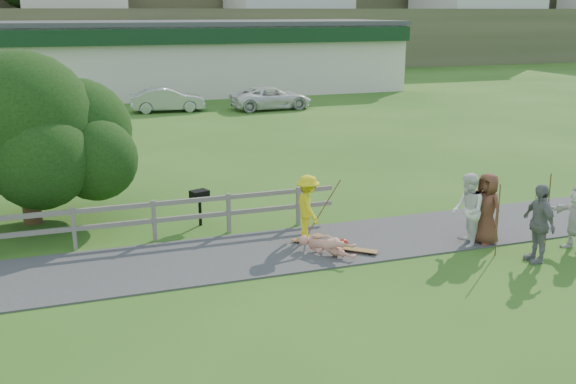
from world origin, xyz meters
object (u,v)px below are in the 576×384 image
spectator_a (468,210)px  skater_rider (308,211)px  car_silver (167,100)px  tree (25,152)px  skater_fallen (327,245)px  bbq (200,208)px  spectator_c (486,209)px  car_white (271,98)px  spectator_b (539,223)px

spectator_a → skater_rider: bearing=-91.8°
spectator_a → car_silver: (-3.80, 25.23, -0.24)m
car_silver → tree: tree is taller
skater_fallen → bbq: (-2.48, 3.34, 0.23)m
skater_fallen → spectator_a: 3.75m
spectator_c → car_white: (1.81, 24.20, -0.25)m
skater_fallen → spectator_a: (3.66, -0.47, 0.67)m
spectator_a → spectator_b: 1.76m
spectator_b → tree: bearing=-115.8°
car_silver → car_white: car_silver is taller
spectator_b → car_white: bearing=-177.6°
car_white → spectator_c: bearing=172.9°
car_white → spectator_b: bearing=174.2°
spectator_a → car_silver: size_ratio=0.44×
spectator_b → car_silver: (-4.78, 26.69, -0.25)m
skater_fallen → skater_rider: bearing=56.8°
skater_rider → spectator_b: (4.71, -3.07, 0.12)m
car_white → bbq: 22.07m
spectator_b → car_silver: 27.12m
skater_rider → spectator_b: 5.63m
skater_fallen → car_white: bearing=39.0°
car_white → skater_fallen: bearing=163.0°
skater_rider → tree: 8.03m
spectator_a → spectator_c: 0.54m
car_white → tree: bearing=142.4°
spectator_c → tree: (-11.16, 5.60, 1.12)m
skater_rider → car_white: 23.37m
skater_fallen → bbq: size_ratio=1.50×
spectator_c → car_white: size_ratio=0.38×
tree → car_white: bearing=55.1°
spectator_a → car_white: 24.29m
spectator_b → spectator_c: size_ratio=1.02×
spectator_b → tree: 13.60m
spectator_b → spectator_a: bearing=-140.6°
car_white → skater_rider: bearing=162.1°
spectator_b → spectator_c: (-0.44, 1.43, -0.02)m
spectator_c → bbq: bearing=-132.2°
skater_rider → car_white: skater_rider is taller
car_white → bbq: size_ratio=4.85×
skater_rider → spectator_c: 4.58m
skater_fallen → car_white: size_ratio=0.31×
spectator_b → spectator_c: spectator_b is taller
spectator_c → skater_rider: bearing=-123.3°
spectator_a → bbq: spectator_a is taller
skater_fallen → car_silver: 24.77m
spectator_a → car_silver: bearing=-149.8°
spectator_c → bbq: spectator_c is taller
car_white → tree: (-12.97, -18.61, 1.37)m
skater_fallen → spectator_a: bearing=-44.1°
spectator_a → spectator_c: (0.54, -0.02, -0.01)m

